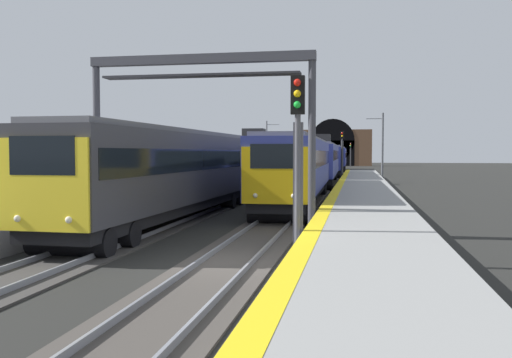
{
  "coord_description": "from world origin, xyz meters",
  "views": [
    {
      "loc": [
        -14.9,
        -3.56,
        3.14
      ],
      "look_at": [
        12.2,
        1.43,
        1.82
      ],
      "focal_mm": 39.05,
      "sensor_mm": 36.0,
      "label": 1
    }
  ],
  "objects_px": {
    "catenary_mast_near": "(267,146)",
    "catenary_mast_far": "(382,147)",
    "train_main_approaching": "(327,160)",
    "overhead_signal_gantry": "(200,98)",
    "railway_signal_near": "(298,151)",
    "railway_signal_mid": "(342,153)",
    "railway_signal_far": "(351,152)",
    "train_adjacent_platform": "(224,165)"
  },
  "relations": [
    {
      "from": "catenary_mast_near",
      "to": "catenary_mast_far",
      "type": "xyz_separation_m",
      "value": [
        -27.12,
        -16.82,
        -0.44
      ]
    },
    {
      "from": "train_main_approaching",
      "to": "catenary_mast_near",
      "type": "xyz_separation_m",
      "value": [
        21.8,
        10.77,
        1.88
      ]
    },
    {
      "from": "overhead_signal_gantry",
      "to": "catenary_mast_far",
      "type": "xyz_separation_m",
      "value": [
        39.84,
        -8.41,
        -1.45
      ]
    },
    {
      "from": "overhead_signal_gantry",
      "to": "railway_signal_near",
      "type": "bearing_deg",
      "value": -140.81
    },
    {
      "from": "train_main_approaching",
      "to": "catenary_mast_far",
      "type": "bearing_deg",
      "value": 47.91
    },
    {
      "from": "railway_signal_mid",
      "to": "catenary_mast_near",
      "type": "xyz_separation_m",
      "value": [
        29.67,
        12.69,
        1.08
      ]
    },
    {
      "from": "railway_signal_mid",
      "to": "railway_signal_far",
      "type": "distance_m",
      "value": 63.35
    },
    {
      "from": "railway_signal_mid",
      "to": "catenary_mast_far",
      "type": "bearing_deg",
      "value": 121.75
    },
    {
      "from": "railway_signal_near",
      "to": "railway_signal_far",
      "type": "relative_size",
      "value": 0.99
    },
    {
      "from": "railway_signal_mid",
      "to": "railway_signal_far",
      "type": "height_order",
      "value": "railway_signal_mid"
    },
    {
      "from": "railway_signal_mid",
      "to": "overhead_signal_gantry",
      "type": "bearing_deg",
      "value": -6.55
    },
    {
      "from": "train_adjacent_platform",
      "to": "railway_signal_far",
      "type": "bearing_deg",
      "value": 176.95
    },
    {
      "from": "catenary_mast_near",
      "to": "catenary_mast_far",
      "type": "bearing_deg",
      "value": -148.19
    },
    {
      "from": "railway_signal_near",
      "to": "train_main_approaching",
      "type": "bearing_deg",
      "value": -177.82
    },
    {
      "from": "train_adjacent_platform",
      "to": "railway_signal_mid",
      "type": "height_order",
      "value": "railway_signal_mid"
    },
    {
      "from": "train_main_approaching",
      "to": "railway_signal_far",
      "type": "xyz_separation_m",
      "value": [
        55.48,
        -1.92,
        0.88
      ]
    },
    {
      "from": "overhead_signal_gantry",
      "to": "train_main_approaching",
      "type": "bearing_deg",
      "value": -3.0
    },
    {
      "from": "railway_signal_far",
      "to": "railway_signal_mid",
      "type": "bearing_deg",
      "value": 0.0
    },
    {
      "from": "railway_signal_near",
      "to": "railway_signal_mid",
      "type": "height_order",
      "value": "railway_signal_mid"
    },
    {
      "from": "train_main_approaching",
      "to": "catenary_mast_near",
      "type": "bearing_deg",
      "value": -154.52
    },
    {
      "from": "catenary_mast_far",
      "to": "railway_signal_mid",
      "type": "bearing_deg",
      "value": 121.75
    },
    {
      "from": "railway_signal_mid",
      "to": "train_main_approaching",
      "type": "bearing_deg",
      "value": -166.28
    },
    {
      "from": "railway_signal_far",
      "to": "overhead_signal_gantry",
      "type": "distance_m",
      "value": 100.75
    },
    {
      "from": "railway_signal_near",
      "to": "catenary_mast_near",
      "type": "bearing_deg",
      "value": -170.03
    },
    {
      "from": "railway_signal_near",
      "to": "catenary_mast_far",
      "type": "distance_m",
      "value": 45.29
    },
    {
      "from": "catenary_mast_far",
      "to": "catenary_mast_near",
      "type": "bearing_deg",
      "value": 31.81
    },
    {
      "from": "train_adjacent_platform",
      "to": "catenary_mast_near",
      "type": "distance_m",
      "value": 53.92
    },
    {
      "from": "train_adjacent_platform",
      "to": "overhead_signal_gantry",
      "type": "bearing_deg",
      "value": 11.3
    },
    {
      "from": "railway_signal_near",
      "to": "railway_signal_mid",
      "type": "xyz_separation_m",
      "value": [
        42.54,
        -0.0,
        -0.06
      ]
    },
    {
      "from": "railway_signal_mid",
      "to": "overhead_signal_gantry",
      "type": "height_order",
      "value": "overhead_signal_gantry"
    },
    {
      "from": "train_main_approaching",
      "to": "train_adjacent_platform",
      "type": "height_order",
      "value": "train_adjacent_platform"
    },
    {
      "from": "train_main_approaching",
      "to": "railway_signal_mid",
      "type": "xyz_separation_m",
      "value": [
        -7.87,
        -1.92,
        0.8
      ]
    },
    {
      "from": "train_adjacent_platform",
      "to": "catenary_mast_near",
      "type": "xyz_separation_m",
      "value": [
        53.55,
        6.04,
        1.83
      ]
    },
    {
      "from": "train_main_approaching",
      "to": "railway_signal_near",
      "type": "bearing_deg",
      "value": 1.37
    },
    {
      "from": "railway_signal_near",
      "to": "catenary_mast_far",
      "type": "xyz_separation_m",
      "value": [
        45.1,
        -4.13,
        0.59
      ]
    },
    {
      "from": "railway_signal_far",
      "to": "overhead_signal_gantry",
      "type": "relative_size",
      "value": 0.6
    },
    {
      "from": "railway_signal_near",
      "to": "railway_signal_mid",
      "type": "distance_m",
      "value": 42.54
    },
    {
      "from": "train_adjacent_platform",
      "to": "railway_signal_mid",
      "type": "relative_size",
      "value": 7.55
    },
    {
      "from": "train_main_approaching",
      "to": "catenary_mast_near",
      "type": "distance_m",
      "value": 24.39
    },
    {
      "from": "train_main_approaching",
      "to": "catenary_mast_near",
      "type": "height_order",
      "value": "catenary_mast_near"
    },
    {
      "from": "train_adjacent_platform",
      "to": "catenary_mast_far",
      "type": "height_order",
      "value": "catenary_mast_far"
    },
    {
      "from": "train_adjacent_platform",
      "to": "railway_signal_mid",
      "type": "distance_m",
      "value": 24.79
    }
  ]
}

